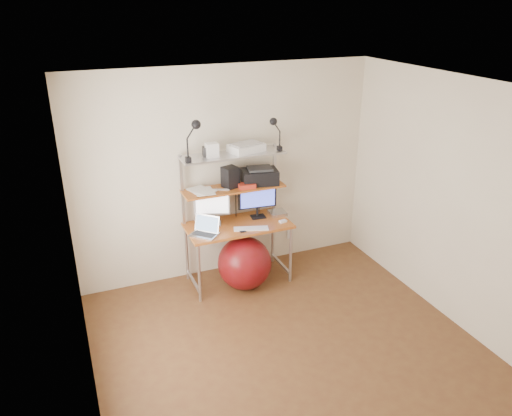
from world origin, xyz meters
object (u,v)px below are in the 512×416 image
at_px(printer, 260,176).
at_px(laptop, 206,230).
at_px(monitor_silver, 212,204).
at_px(monitor_black, 257,199).
at_px(exercise_ball, 245,263).

bearing_deg(printer, laptop, -151.79).
bearing_deg(monitor_silver, laptop, -104.13).
bearing_deg(monitor_black, monitor_silver, -176.62).
xyz_separation_m(laptop, printer, (0.75, 0.23, 0.46)).
bearing_deg(monitor_black, exercise_ball, -129.59).
distance_m(monitor_silver, printer, 0.65).
height_order(monitor_silver, exercise_ball, monitor_silver).
bearing_deg(printer, exercise_ball, -125.32).
distance_m(laptop, exercise_ball, 0.64).
bearing_deg(exercise_ball, monitor_black, 45.13).
height_order(monitor_silver, printer, printer).
bearing_deg(laptop, exercise_ball, 35.05).
relative_size(monitor_silver, laptop, 1.22).
height_order(monitor_silver, monitor_black, monitor_black).
distance_m(printer, exercise_ball, 1.03).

